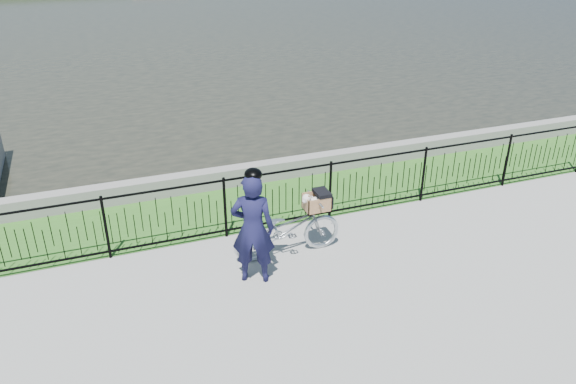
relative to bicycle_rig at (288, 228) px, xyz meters
name	(u,v)px	position (x,y,z in m)	size (l,w,h in m)	color
ground	(313,273)	(0.17, -0.69, -0.50)	(120.00, 120.00, 0.00)	gray
grass_strip	(263,203)	(0.17, 1.91, -0.49)	(60.00, 2.00, 0.01)	#2F631F
water	(120,0)	(0.17, 32.31, -0.50)	(120.00, 120.00, 0.00)	#28281F
quay_wall	(248,174)	(0.17, 2.91, -0.30)	(60.00, 0.30, 0.40)	gray
fence	(279,199)	(0.17, 0.91, 0.08)	(14.00, 0.06, 1.15)	black
bicycle_rig	(288,228)	(0.00, 0.00, 0.00)	(1.86, 0.65, 1.10)	#B7BEC4
cyclist	(253,227)	(-0.75, -0.50, 0.43)	(0.78, 0.65, 1.89)	#141336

